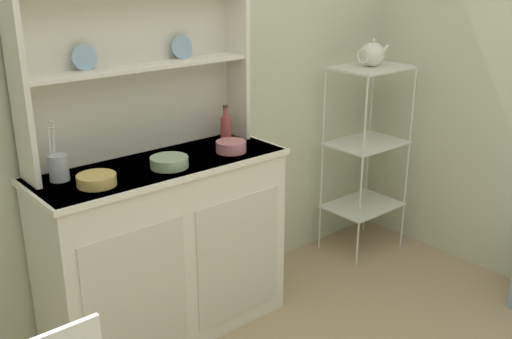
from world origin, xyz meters
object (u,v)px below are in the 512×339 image
object	(u,v)px
hutch_cabinet	(166,248)
bowl_mixing_large	(97,180)
porcelain_teapot	(372,54)
hutch_shelf_unit	(136,60)
bakers_rack	(367,139)
utensil_jar	(58,167)
jam_bottle	(226,127)

from	to	relation	value
hutch_cabinet	bowl_mixing_large	distance (m)	0.57
hutch_cabinet	porcelain_teapot	xyz separation A→B (m)	(1.41, -0.02, 0.77)
porcelain_teapot	hutch_cabinet	bearing A→B (deg)	179.28
hutch_cabinet	hutch_shelf_unit	bearing A→B (deg)	90.00
hutch_cabinet	bakers_rack	distance (m)	1.44
porcelain_teapot	bowl_mixing_large	bearing A→B (deg)	-178.18
utensil_jar	porcelain_teapot	distance (m)	1.87
utensil_jar	porcelain_teapot	bearing A→B (deg)	-2.99
bowl_mixing_large	porcelain_teapot	bearing A→B (deg)	1.82
bowl_mixing_large	hutch_shelf_unit	bearing A→B (deg)	34.88
hutch_shelf_unit	porcelain_teapot	xyz separation A→B (m)	(1.41, -0.18, -0.09)
bakers_rack	jam_bottle	size ratio (longest dim) A/B	6.33
bakers_rack	utensil_jar	xyz separation A→B (m)	(-1.85, 0.10, 0.22)
bakers_rack	bowl_mixing_large	world-z (taller)	bakers_rack
hutch_shelf_unit	jam_bottle	bearing A→B (deg)	-10.35
hutch_cabinet	hutch_shelf_unit	xyz separation A→B (m)	(0.00, 0.17, 0.86)
bowl_mixing_large	jam_bottle	size ratio (longest dim) A/B	0.87
bowl_mixing_large	hutch_cabinet	bearing A→B (deg)	12.07
jam_bottle	hutch_cabinet	bearing A→B (deg)	-168.76
hutch_cabinet	bowl_mixing_large	world-z (taller)	bowl_mixing_large
jam_bottle	hutch_shelf_unit	bearing A→B (deg)	169.65
hutch_shelf_unit	bowl_mixing_large	size ratio (longest dim) A/B	6.91
hutch_cabinet	jam_bottle	bearing A→B (deg)	11.24
bowl_mixing_large	porcelain_teapot	world-z (taller)	porcelain_teapot
hutch_shelf_unit	jam_bottle	xyz separation A→B (m)	(0.43, -0.08, -0.37)
bakers_rack	hutch_shelf_unit	bearing A→B (deg)	172.60
hutch_shelf_unit	porcelain_teapot	world-z (taller)	hutch_shelf_unit
utensil_jar	hutch_cabinet	bearing A→B (deg)	-10.28
bakers_rack	jam_bottle	xyz separation A→B (m)	(-0.98, 0.10, 0.23)
porcelain_teapot	jam_bottle	bearing A→B (deg)	173.92
hutch_cabinet	hutch_shelf_unit	world-z (taller)	hutch_shelf_unit
hutch_shelf_unit	utensil_jar	world-z (taller)	hutch_shelf_unit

